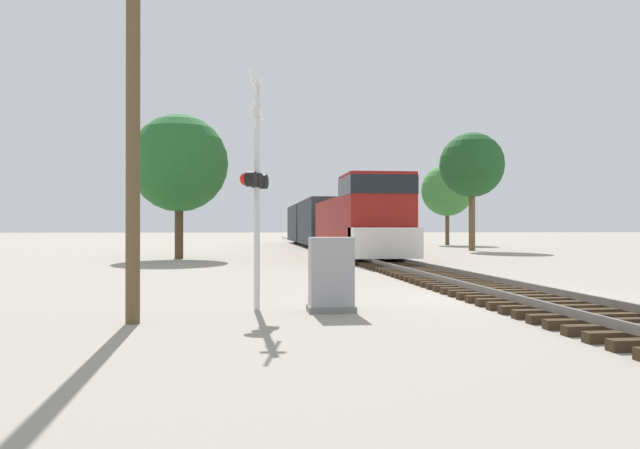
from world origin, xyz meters
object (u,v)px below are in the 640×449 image
object	(u,v)px
tree_far_right	(179,163)
tree_deep_background	(447,190)
crossing_signal_near	(256,182)
freight_train	(325,224)
tree_mid_background	(472,165)
relay_cabinet	(331,275)
utility_pole	(133,92)

from	to	relation	value
tree_far_right	tree_deep_background	xyz separation A→B (m)	(22.56, 23.23, 0.11)
crossing_signal_near	tree_deep_background	world-z (taller)	tree_deep_background
freight_train	tree_mid_background	size ratio (longest dim) A/B	5.12
tree_far_right	tree_deep_background	world-z (taller)	tree_far_right
relay_cabinet	tree_deep_background	bearing A→B (deg)	68.95
tree_mid_background	tree_deep_background	xyz separation A→B (m)	(2.81, 13.96, -0.95)
utility_pole	tree_deep_background	bearing A→B (deg)	65.60
crossing_signal_near	utility_pole	xyz separation A→B (m)	(-2.13, -1.49, 1.42)
crossing_signal_near	relay_cabinet	bearing A→B (deg)	94.92
tree_mid_background	tree_deep_background	bearing A→B (deg)	78.64
freight_train	tree_far_right	xyz separation A→B (m)	(-9.66, -13.93, 3.14)
tree_far_right	tree_mid_background	xyz separation A→B (m)	(19.76, 9.27, 1.06)
tree_far_right	tree_deep_background	distance (m)	32.38
utility_pole	tree_deep_background	xyz separation A→B (m)	(20.95, 46.18, 1.21)
utility_pole	tree_far_right	world-z (taller)	tree_far_right
freight_train	utility_pole	distance (m)	37.80
relay_cabinet	tree_far_right	bearing A→B (deg)	103.42
crossing_signal_near	relay_cabinet	world-z (taller)	crossing_signal_near
freight_train	tree_mid_background	bearing A→B (deg)	-24.75
crossing_signal_near	tree_mid_background	xyz separation A→B (m)	(16.02, 30.74, 3.58)
tree_deep_background	relay_cabinet	bearing A→B (deg)	-111.05
tree_mid_background	tree_far_right	bearing A→B (deg)	-154.85
crossing_signal_near	tree_far_right	size ratio (longest dim) A/B	0.61
freight_train	relay_cabinet	world-z (taller)	freight_train
relay_cabinet	crossing_signal_near	bearing A→B (deg)	165.29
utility_pole	tree_mid_background	world-z (taller)	tree_mid_background
crossing_signal_near	tree_deep_background	bearing A→B (deg)	176.79
utility_pole	tree_far_right	size ratio (longest dim) A/B	0.99
freight_train	utility_pole	size ratio (longest dim) A/B	5.72
tree_deep_background	tree_mid_background	bearing A→B (deg)	-101.36
crossing_signal_near	tree_far_right	xyz separation A→B (m)	(-3.74, 21.46, 2.52)
tree_mid_background	tree_deep_background	distance (m)	14.27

